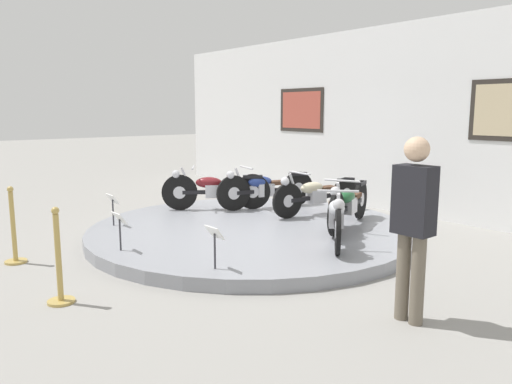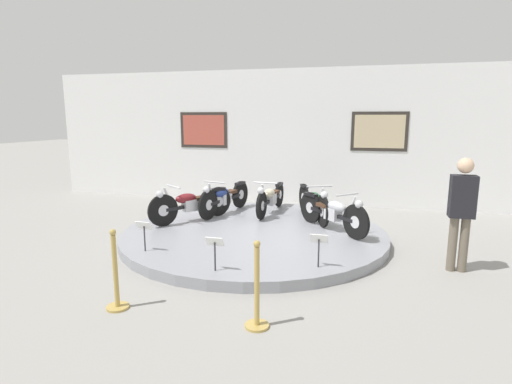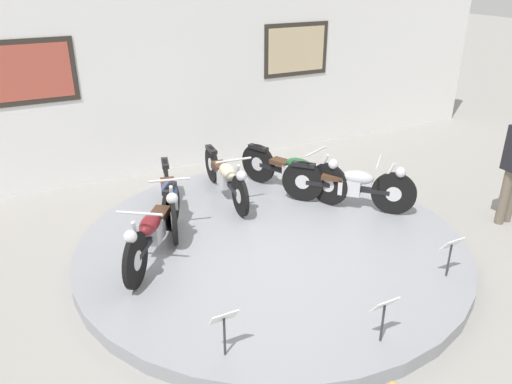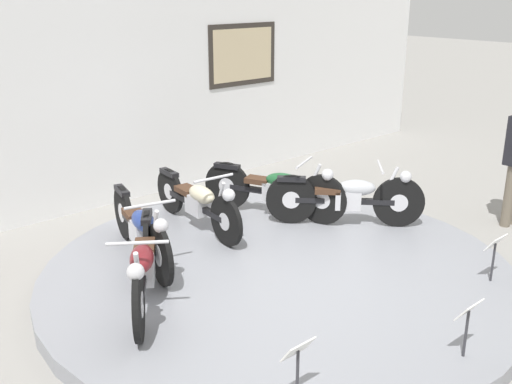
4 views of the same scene
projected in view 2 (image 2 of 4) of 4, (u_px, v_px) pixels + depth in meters
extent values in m
plane|color=gray|center=(254.00, 238.00, 7.89)|extent=(60.00, 60.00, 0.00)
cylinder|color=gray|center=(254.00, 234.00, 7.87)|extent=(5.12, 5.12, 0.17)
cube|color=white|center=(287.00, 137.00, 10.91)|extent=(14.00, 0.20, 3.63)
cube|color=#2D2823|center=(204.00, 130.00, 11.36)|extent=(1.40, 0.02, 1.00)
cube|color=#B24C3D|center=(204.00, 130.00, 11.36)|extent=(1.24, 0.02, 0.84)
cube|color=#2D2823|center=(379.00, 131.00, 10.17)|extent=(1.40, 0.02, 1.00)
cube|color=#C6B289|center=(379.00, 131.00, 10.17)|extent=(1.24, 0.02, 0.84)
cylinder|color=black|center=(163.00, 210.00, 8.06)|extent=(0.42, 0.57, 0.66)
cylinder|color=silver|center=(163.00, 210.00, 8.06)|extent=(0.19, 0.22, 0.23)
cylinder|color=black|center=(218.00, 201.00, 8.91)|extent=(0.42, 0.57, 0.66)
cylinder|color=silver|center=(218.00, 201.00, 8.91)|extent=(0.19, 0.22, 0.23)
cube|color=black|center=(192.00, 206.00, 8.48)|extent=(0.77, 1.06, 0.07)
cube|color=silver|center=(190.00, 205.00, 8.45)|extent=(0.35, 0.38, 0.24)
ellipsoid|color=maroon|center=(186.00, 198.00, 8.36)|extent=(0.46, 0.52, 0.20)
cube|color=#472D1E|center=(201.00, 198.00, 8.60)|extent=(0.35, 0.38, 0.07)
cube|color=black|center=(218.00, 189.00, 8.86)|extent=(0.29, 0.35, 0.06)
cylinder|color=silver|center=(169.00, 200.00, 8.11)|extent=(0.18, 0.23, 0.54)
cylinder|color=silver|center=(174.00, 187.00, 8.13)|extent=(0.46, 0.34, 0.03)
sphere|color=silver|center=(160.00, 194.00, 7.95)|extent=(0.15, 0.15, 0.15)
cylinder|color=black|center=(208.00, 205.00, 8.57)|extent=(0.21, 0.65, 0.65)
cylinder|color=silver|center=(208.00, 205.00, 8.57)|extent=(0.12, 0.24, 0.23)
cylinder|color=black|center=(240.00, 194.00, 9.74)|extent=(0.21, 0.65, 0.65)
cylinder|color=silver|center=(240.00, 194.00, 9.74)|extent=(0.12, 0.24, 0.23)
cube|color=black|center=(225.00, 199.00, 9.16)|extent=(0.37, 1.22, 0.07)
cube|color=silver|center=(224.00, 199.00, 9.12)|extent=(0.27, 0.36, 0.24)
ellipsoid|color=navy|center=(222.00, 193.00, 9.00)|extent=(0.33, 0.52, 0.20)
cube|color=#472D1E|center=(230.00, 192.00, 9.32)|extent=(0.27, 0.36, 0.07)
cube|color=black|center=(240.00, 183.00, 9.69)|extent=(0.18, 0.37, 0.06)
cylinder|color=silver|center=(212.00, 195.00, 8.67)|extent=(0.10, 0.25, 0.54)
cylinder|color=silver|center=(214.00, 182.00, 8.71)|extent=(0.53, 0.16, 0.03)
sphere|color=silver|center=(206.00, 190.00, 8.46)|extent=(0.15, 0.15, 0.15)
cylinder|color=black|center=(262.00, 206.00, 8.61)|extent=(0.11, 0.61, 0.60)
cylinder|color=silver|center=(262.00, 206.00, 8.61)|extent=(0.08, 0.22, 0.21)
cylinder|color=black|center=(279.00, 194.00, 9.86)|extent=(0.11, 0.61, 0.60)
cylinder|color=silver|center=(279.00, 194.00, 9.86)|extent=(0.08, 0.22, 0.21)
cube|color=black|center=(271.00, 200.00, 9.23)|extent=(0.18, 1.24, 0.07)
cube|color=silver|center=(270.00, 199.00, 9.19)|extent=(0.23, 0.34, 0.24)
ellipsoid|color=beige|center=(269.00, 193.00, 9.07)|extent=(0.26, 0.50, 0.20)
cube|color=#472D1E|center=(274.00, 192.00, 9.41)|extent=(0.23, 0.34, 0.07)
cube|color=black|center=(279.00, 184.00, 9.81)|extent=(0.13, 0.37, 0.06)
cylinder|color=silver|center=(264.00, 195.00, 8.71)|extent=(0.07, 0.25, 0.54)
cylinder|color=silver|center=(265.00, 183.00, 8.76)|extent=(0.54, 0.08, 0.03)
sphere|color=silver|center=(261.00, 191.00, 8.49)|extent=(0.15, 0.15, 0.15)
cylinder|color=black|center=(323.00, 211.00, 8.01)|extent=(0.32, 0.62, 0.66)
cylinder|color=silver|center=(323.00, 211.00, 8.01)|extent=(0.15, 0.24, 0.23)
cylinder|color=black|center=(304.00, 198.00, 9.31)|extent=(0.32, 0.62, 0.66)
cylinder|color=silver|center=(304.00, 198.00, 9.31)|extent=(0.15, 0.24, 0.23)
cube|color=black|center=(313.00, 204.00, 8.66)|extent=(0.57, 1.16, 0.07)
cube|color=silver|center=(313.00, 203.00, 8.62)|extent=(0.31, 0.37, 0.24)
ellipsoid|color=#1E562D|center=(315.00, 197.00, 8.49)|extent=(0.40, 0.53, 0.20)
cube|color=#472D1E|center=(310.00, 196.00, 8.85)|extent=(0.31, 0.37, 0.07)
cube|color=black|center=(304.00, 186.00, 9.26)|extent=(0.24, 0.37, 0.06)
cylinder|color=silver|center=(321.00, 200.00, 8.11)|extent=(0.14, 0.25, 0.54)
cylinder|color=silver|center=(319.00, 186.00, 8.17)|extent=(0.51, 0.25, 0.03)
sphere|color=silver|center=(324.00, 195.00, 7.88)|extent=(0.15, 0.15, 0.15)
cylinder|color=black|center=(356.00, 222.00, 7.18)|extent=(0.49, 0.50, 0.64)
cylinder|color=silver|center=(356.00, 222.00, 7.18)|extent=(0.20, 0.21, 0.23)
cylinder|color=black|center=(311.00, 208.00, 8.34)|extent=(0.49, 0.50, 0.64)
cylinder|color=silver|center=(311.00, 208.00, 8.34)|extent=(0.20, 0.21, 0.23)
cube|color=black|center=(332.00, 214.00, 7.76)|extent=(0.91, 0.95, 0.07)
cube|color=silver|center=(333.00, 214.00, 7.72)|extent=(0.37, 0.37, 0.24)
ellipsoid|color=#B2B5BA|center=(337.00, 207.00, 7.61)|extent=(0.49, 0.50, 0.20)
cube|color=#472D1E|center=(325.00, 205.00, 7.92)|extent=(0.37, 0.37, 0.07)
cube|color=black|center=(311.00, 195.00, 8.29)|extent=(0.32, 0.33, 0.06)
cylinder|color=silver|center=(351.00, 210.00, 7.27)|extent=(0.21, 0.21, 0.54)
cylinder|color=silver|center=(347.00, 195.00, 7.31)|extent=(0.41, 0.40, 0.03)
sphere|color=silver|center=(359.00, 204.00, 7.07)|extent=(0.15, 0.15, 0.15)
cylinder|color=#333338|center=(145.00, 239.00, 6.57)|extent=(0.02, 0.02, 0.42)
cube|color=white|center=(144.00, 225.00, 6.52)|extent=(0.26, 0.11, 0.15)
cylinder|color=#333338|center=(215.00, 257.00, 5.72)|extent=(0.02, 0.02, 0.42)
cube|color=white|center=(215.00, 242.00, 5.68)|extent=(0.26, 0.11, 0.15)
cylinder|color=#333338|center=(319.00, 253.00, 5.86)|extent=(0.02, 0.02, 0.42)
cube|color=white|center=(319.00, 239.00, 5.82)|extent=(0.26, 0.11, 0.15)
cylinder|color=#6B6051|center=(452.00, 244.00, 6.15)|extent=(0.13, 0.13, 0.86)
cylinder|color=#6B6051|center=(464.00, 245.00, 6.11)|extent=(0.13, 0.13, 0.86)
cube|color=black|center=(463.00, 196.00, 5.99)|extent=(0.36, 0.22, 0.64)
sphere|color=beige|center=(466.00, 166.00, 5.91)|extent=(0.23, 0.23, 0.23)
cylinder|color=tan|center=(118.00, 307.00, 4.98)|extent=(0.28, 0.28, 0.03)
cylinder|color=tan|center=(115.00, 272.00, 4.90)|extent=(0.06, 0.06, 0.95)
sphere|color=tan|center=(113.00, 232.00, 4.81)|extent=(0.08, 0.08, 0.08)
cylinder|color=tan|center=(257.00, 326.00, 4.54)|extent=(0.28, 0.28, 0.03)
cylinder|color=tan|center=(257.00, 288.00, 4.45)|extent=(0.06, 0.06, 0.95)
sphere|color=tan|center=(257.00, 244.00, 4.36)|extent=(0.08, 0.08, 0.08)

